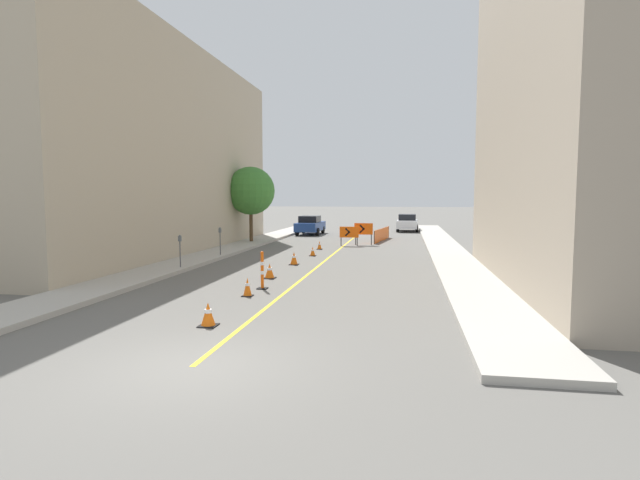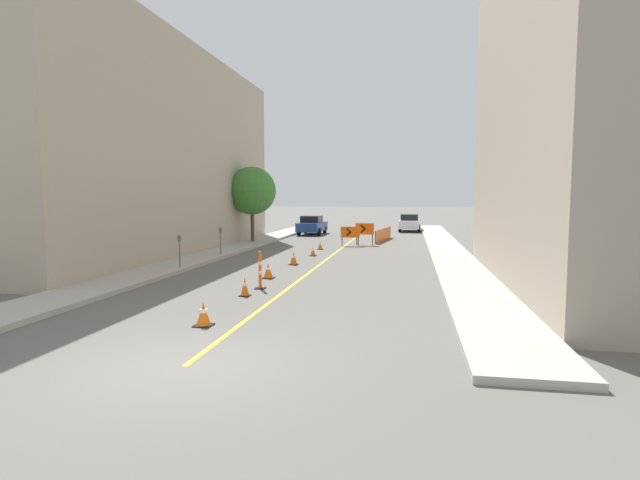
% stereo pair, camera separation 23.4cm
% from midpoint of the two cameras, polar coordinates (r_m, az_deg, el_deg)
% --- Properties ---
extents(ground_plane, '(300.00, 300.00, 0.00)m').
position_cam_midpoint_polar(ground_plane, '(10.00, -14.55, -13.82)').
color(ground_plane, '#605E59').
extents(lane_stripe, '(0.12, 45.36, 0.01)m').
position_cam_midpoint_polar(lane_stripe, '(31.68, 2.87, -0.81)').
color(lane_stripe, gold).
rests_on(lane_stripe, ground_plane).
extents(sidewalk_left, '(2.13, 45.36, 0.17)m').
position_cam_midpoint_polar(sidewalk_left, '(33.07, -8.03, -0.47)').
color(sidewalk_left, '#ADA89E').
rests_on(sidewalk_left, ground_plane).
extents(sidewalk_right, '(2.13, 45.36, 0.17)m').
position_cam_midpoint_polar(sidewalk_right, '(31.50, 14.32, -0.84)').
color(sidewalk_right, '#ADA89E').
rests_on(sidewalk_right, ground_plane).
extents(building_facade_left, '(6.00, 24.71, 11.45)m').
position_cam_midpoint_polar(building_facade_left, '(30.24, -18.52, 9.53)').
color(building_facade_left, tan).
rests_on(building_facade_left, ground_plane).
extents(building_facade_right, '(6.00, 15.47, 16.24)m').
position_cam_midpoint_polar(building_facade_right, '(20.38, 29.64, 18.33)').
color(building_facade_right, tan).
rests_on(building_facade_right, ground_plane).
extents(traffic_cone_nearest, '(0.44, 0.44, 0.59)m').
position_cam_midpoint_polar(traffic_cone_nearest, '(12.77, -12.66, -8.28)').
color(traffic_cone_nearest, black).
rests_on(traffic_cone_nearest, ground_plane).
extents(traffic_cone_second, '(0.34, 0.34, 0.60)m').
position_cam_midpoint_polar(traffic_cone_second, '(16.27, -8.18, -5.34)').
color(traffic_cone_second, black).
rests_on(traffic_cone_second, ground_plane).
extents(traffic_cone_third, '(0.46, 0.46, 0.58)m').
position_cam_midpoint_polar(traffic_cone_third, '(19.66, -5.60, -3.55)').
color(traffic_cone_third, black).
rests_on(traffic_cone_third, ground_plane).
extents(traffic_cone_fourth, '(0.43, 0.43, 0.61)m').
position_cam_midpoint_polar(traffic_cone_fourth, '(23.46, -2.75, -2.12)').
color(traffic_cone_fourth, black).
rests_on(traffic_cone_fourth, ground_plane).
extents(traffic_cone_fifth, '(0.35, 0.35, 0.49)m').
position_cam_midpoint_polar(traffic_cone_fifth, '(26.91, -0.56, -1.32)').
color(traffic_cone_fifth, black).
rests_on(traffic_cone_fifth, ground_plane).
extents(traffic_cone_farthest, '(0.34, 0.34, 0.51)m').
position_cam_midpoint_polar(traffic_cone_farthest, '(30.24, 0.25, -0.61)').
color(traffic_cone_farthest, black).
rests_on(traffic_cone_farthest, ground_plane).
extents(delineator_post_front, '(0.34, 0.34, 1.32)m').
position_cam_midpoint_polar(delineator_post_front, '(17.43, -6.47, -3.69)').
color(delineator_post_front, black).
rests_on(delineator_post_front, ground_plane).
extents(arrow_barricade_primary, '(1.24, 0.12, 1.26)m').
position_cam_midpoint_polar(arrow_barricade_primary, '(32.34, 3.67, 0.84)').
color(arrow_barricade_primary, '#EF560C').
rests_on(arrow_barricade_primary, ground_plane).
extents(arrow_barricade_secondary, '(1.22, 0.11, 1.45)m').
position_cam_midpoint_polar(arrow_barricade_secondary, '(32.98, 5.32, 1.18)').
color(arrow_barricade_secondary, '#EF560C').
rests_on(arrow_barricade_secondary, ground_plane).
extents(safety_mesh_fence, '(0.82, 5.61, 0.90)m').
position_cam_midpoint_polar(safety_mesh_fence, '(36.42, 7.44, 0.62)').
color(safety_mesh_fence, '#EF560C').
rests_on(safety_mesh_fence, ground_plane).
extents(parked_car_curb_near, '(1.96, 4.36, 1.59)m').
position_cam_midpoint_polar(parked_car_curb_near, '(42.06, -0.76, 1.72)').
color(parked_car_curb_near, navy).
rests_on(parked_car_curb_near, ground_plane).
extents(parked_car_curb_mid, '(1.95, 4.35, 1.59)m').
position_cam_midpoint_polar(parked_car_curb_mid, '(46.65, 10.33, 1.96)').
color(parked_car_curb_mid, silver).
rests_on(parked_car_curb_mid, ground_plane).
extents(parking_meter_near_curb, '(0.12, 0.11, 1.39)m').
position_cam_midpoint_polar(parking_meter_near_curb, '(22.22, -15.48, -0.49)').
color(parking_meter_near_curb, '#4C4C51').
rests_on(parking_meter_near_curb, sidewalk_left).
extents(parking_meter_far_curb, '(0.12, 0.11, 1.44)m').
position_cam_midpoint_polar(parking_meter_far_curb, '(26.52, -11.07, 0.52)').
color(parking_meter_far_curb, '#4C4C51').
rests_on(parking_meter_far_curb, sidewalk_left).
extents(street_tree_left_near, '(3.25, 3.25, 5.05)m').
position_cam_midpoint_polar(street_tree_left_near, '(34.21, -7.59, 5.59)').
color(street_tree_left_near, '#4C3823').
rests_on(street_tree_left_near, sidewalk_left).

